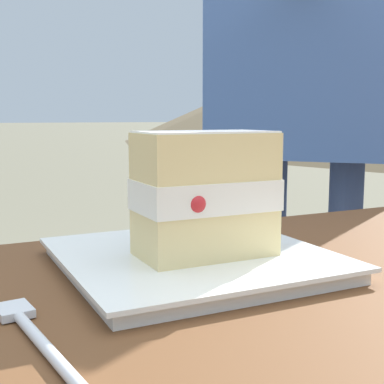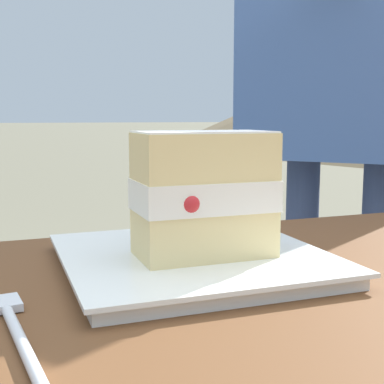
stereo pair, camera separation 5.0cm
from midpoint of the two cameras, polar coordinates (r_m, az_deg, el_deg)
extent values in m
cube|color=white|center=(0.52, -2.81, -7.48)|extent=(0.23, 0.23, 0.01)
cube|color=white|center=(0.51, -2.82, -6.63)|extent=(0.24, 0.24, 0.00)
cube|color=#EAD18C|center=(0.50, -1.51, -4.35)|extent=(0.12, 0.07, 0.04)
cube|color=white|center=(0.49, -1.52, -0.30)|extent=(0.13, 0.07, 0.03)
sphere|color=red|center=(0.45, -2.78, -1.26)|extent=(0.02, 0.02, 0.02)
sphere|color=red|center=(0.54, 0.94, -0.11)|extent=(0.01, 0.01, 0.01)
cube|color=#EAD18C|center=(0.49, -1.54, 3.85)|extent=(0.12, 0.07, 0.04)
cube|color=white|center=(0.49, -1.55, 6.45)|extent=(0.12, 0.07, 0.00)
cylinder|color=silver|center=(0.35, -19.06, -16.13)|extent=(0.02, 0.14, 0.01)
cube|color=silver|center=(0.43, -21.88, -11.76)|extent=(0.03, 0.03, 0.01)
cylinder|color=navy|center=(1.27, 6.99, -14.03)|extent=(0.07, 0.07, 0.78)
cylinder|color=navy|center=(1.25, 14.48, -14.73)|extent=(0.07, 0.07, 0.78)
cube|color=#42609E|center=(1.18, 11.57, 17.04)|extent=(0.42, 0.43, 0.55)
camera|label=1|loc=(0.03, -92.86, -0.41)|focal=49.78mm
camera|label=2|loc=(0.03, 87.14, 0.41)|focal=49.78mm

